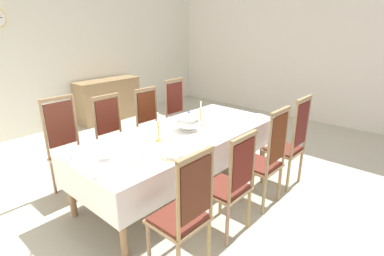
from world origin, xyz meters
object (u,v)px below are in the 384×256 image
at_px(spoon_primary, 165,160).
at_px(soup_tureen, 189,121).
at_px(chair_north_c, 152,124).
at_px(bowl_near_left, 176,155).
at_px(dining_table, 181,138).
at_px(chair_south_a, 184,212).
at_px(chair_south_d, 290,142).
at_px(bowl_far_right, 245,124).
at_px(candlestick_east, 201,116).
at_px(chair_south_b, 230,183).
at_px(chair_north_b, 114,135).
at_px(candlestick_west, 158,130).
at_px(chair_north_a, 68,147).
at_px(chair_north_d, 180,114).
at_px(bowl_far_left, 259,116).
at_px(spoon_secondary, 165,123).
at_px(bowl_near_right, 161,125).
at_px(sideboard, 109,100).
at_px(chair_south_c, 266,158).

bearing_deg(spoon_primary, soup_tureen, 11.08).
bearing_deg(chair_north_c, soup_tureen, 76.90).
xyz_separation_m(chair_north_c, bowl_near_left, (-0.92, -1.42, 0.21)).
distance_m(dining_table, chair_south_a, 1.40).
relative_size(chair_south_d, bowl_far_right, 7.82).
bearing_deg(candlestick_east, chair_south_b, -125.85).
relative_size(chair_north_b, candlestick_west, 3.32).
xyz_separation_m(chair_north_a, bowl_near_left, (0.44, -1.43, 0.18)).
relative_size(chair_north_d, bowl_far_left, 6.85).
relative_size(candlestick_east, spoon_secondary, 1.89).
xyz_separation_m(dining_table, soup_tureen, (0.14, 0.00, 0.19)).
height_order(chair_south_d, spoon_primary, chair_south_d).
height_order(soup_tureen, spoon_primary, soup_tureen).
bearing_deg(candlestick_east, bowl_near_right, 132.07).
xyz_separation_m(chair_south_b, spoon_secondary, (0.44, 1.39, 0.20)).
distance_m(chair_south_d, bowl_far_right, 0.61).
height_order(chair_north_a, chair_north_c, chair_north_a).
relative_size(dining_table, chair_north_a, 2.22).
bearing_deg(chair_north_d, bowl_far_right, 81.58).
height_order(bowl_near_left, spoon_secondary, bowl_near_left).
bearing_deg(chair_south_b, dining_table, 71.28).
xyz_separation_m(chair_north_a, soup_tureen, (1.13, -0.98, 0.27)).
relative_size(bowl_near_right, sideboard, 0.10).
distance_m(chair_south_c, chair_north_d, 2.05).
distance_m(chair_north_c, bowl_far_left, 1.62).
height_order(chair_north_d, spoon_primary, chair_north_d).
relative_size(soup_tureen, candlestick_west, 0.93).
xyz_separation_m(chair_north_b, spoon_primary, (-0.35, -1.40, 0.19)).
bearing_deg(spoon_primary, bowl_far_left, -15.50).
height_order(chair_south_a, soup_tureen, chair_south_a).
distance_m(soup_tureen, sideboard, 3.41).
bearing_deg(chair_south_b, spoon_primary, 122.36).
relative_size(soup_tureen, spoon_secondary, 1.81).
height_order(chair_south_c, bowl_far_right, chair_south_c).
bearing_deg(bowl_near_right, chair_south_d, -54.76).
xyz_separation_m(candlestick_east, spoon_secondary, (-0.26, 0.42, -0.13)).
relative_size(chair_south_a, candlestick_west, 3.37).
bearing_deg(bowl_far_right, candlestick_east, 133.12).
relative_size(dining_table, chair_south_b, 2.47).
relative_size(chair_south_c, chair_north_c, 1.06).
bearing_deg(chair_south_c, chair_south_b, 179.54).
distance_m(spoon_primary, sideboard, 4.08).
relative_size(soup_tureen, bowl_far_right, 2.04).
height_order(chair_south_b, soup_tureen, chair_south_b).
bearing_deg(soup_tureen, chair_south_c, -76.96).
distance_m(chair_north_d, bowl_far_left, 1.41).
bearing_deg(bowl_far_right, spoon_primary, 179.56).
distance_m(soup_tureen, bowl_near_right, 0.42).
xyz_separation_m(candlestick_east, bowl_near_left, (-0.92, -0.45, -0.11)).
distance_m(chair_south_a, soup_tureen, 1.53).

